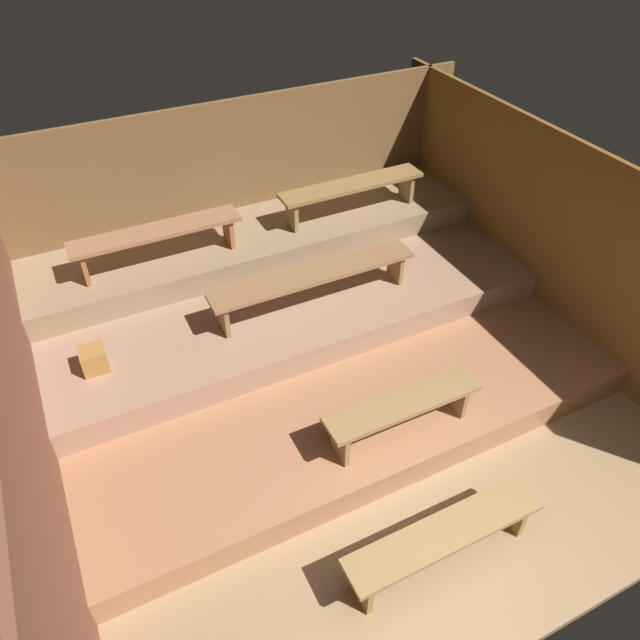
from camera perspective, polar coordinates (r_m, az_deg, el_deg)
ground at (r=6.48m, az=1.08°, el=-6.50°), size 6.20×5.93×0.08m
wall_back at (r=7.74m, az=-7.87°, el=12.19°), size 6.20×0.06×2.21m
wall_left at (r=5.35m, az=-25.98°, el=-6.78°), size 0.06×5.93×2.21m
wall_right at (r=7.18m, az=21.13°, el=7.40°), size 0.06×5.93×2.21m
platform_lower at (r=6.72m, az=-1.15°, el=-2.26°), size 5.40×3.99×0.29m
platform_middle at (r=7.06m, az=-3.73°, el=3.02°), size 5.40×2.53×0.29m
platform_upper at (r=7.42m, az=-5.92°, el=7.58°), size 5.40×1.18×0.29m
bench_floor_center at (r=5.10m, az=11.60°, el=-19.41°), size 1.69×0.34×0.41m
bench_lower_center at (r=5.48m, az=7.79°, el=-8.19°), size 1.48×0.34×0.41m
bench_middle_center at (r=6.38m, az=-0.57°, el=4.00°), size 2.29×0.34×0.41m
bench_upper_left at (r=6.79m, az=-15.17°, el=7.71°), size 1.84×0.34×0.41m
bench_upper_right at (r=7.49m, az=3.02°, el=12.28°), size 1.84×0.34×0.41m
wooden_crate_middle at (r=6.13m, az=-20.59°, el=-3.50°), size 0.24×0.24×0.24m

